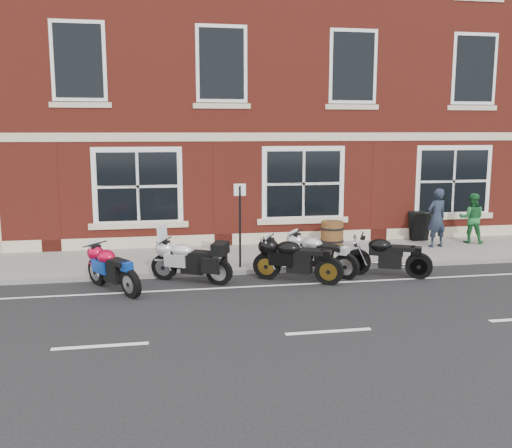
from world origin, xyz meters
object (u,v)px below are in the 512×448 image
Objects in this scene: moto_naked_black at (386,255)px; a_board_sign at (419,226)px; moto_sport_silver at (319,253)px; moto_touring_silver at (189,259)px; parking_sign at (240,219)px; pedestrian_left at (437,218)px; pedestrian_right at (472,218)px; barrel_planter at (332,234)px; moto_sport_black at (296,258)px; moto_sport_red at (113,267)px.

moto_naked_black is 2.13× the size of a_board_sign.
a_board_sign is at bearing -7.90° from moto_sport_silver.
parking_sign is at bearing -31.34° from moto_touring_silver.
pedestrian_left is (2.69, 2.63, 0.45)m from moto_naked_black.
barrel_planter is (-4.47, 0.13, -0.39)m from pedestrian_right.
pedestrian_left is (7.54, 2.29, 0.45)m from moto_touring_silver.
pedestrian_right is at bearing -34.20° from moto_sport_black.
moto_sport_red is 9.68m from pedestrian_left.
moto_sport_silver is 0.91× the size of pedestrian_left.
pedestrian_left is 1.92× the size of a_board_sign.
pedestrian_left is at bearing -31.60° from moto_sport_black.
barrel_planter is (1.20, 2.66, -0.04)m from moto_sport_silver.
pedestrian_right is at bearing -24.32° from a_board_sign.
a_board_sign is (-1.42, 0.64, -0.32)m from pedestrian_right.
moto_touring_silver is at bearing 110.29° from moto_sport_black.
pedestrian_left is 6.39m from parking_sign.
pedestrian_right reaches higher than moto_sport_black.
pedestrian_left reaches higher than moto_sport_black.
parking_sign is (-3.50, 1.10, 0.81)m from moto_naked_black.
moto_sport_red is 4.25m from moto_sport_black.
parking_sign reaches higher than a_board_sign.
moto_sport_red is at bearing 120.45° from moto_sport_black.
moto_sport_silver is at bearing -26.90° from moto_sport_red.
moto_sport_red is 0.92× the size of moto_naked_black.
a_board_sign is (7.50, 3.31, 0.02)m from moto_touring_silver.
moto_touring_silver is 8.20m from a_board_sign.
moto_touring_silver is 4.86m from moto_naked_black.
pedestrian_right is 4.49m from barrel_planter.
moto_naked_black is 4.51m from a_board_sign.
pedestrian_right is (8.92, 2.67, 0.34)m from moto_touring_silver.
moto_naked_black is 5.08m from pedestrian_right.
pedestrian_left reaches higher than moto_sport_silver.
moto_sport_red is 1.97× the size of a_board_sign.
moto_touring_silver is 1.16× the size of moto_sport_silver.
moto_sport_silver is at bearing -13.15° from parking_sign.
parking_sign is (-1.90, 0.62, 0.81)m from moto_sport_silver.
moto_naked_black is at bearing -57.86° from moto_sport_black.
moto_naked_black is (1.60, -0.48, -0.00)m from moto_sport_silver.
moto_sport_silver is at bearing -114.28° from barrel_planter.
a_board_sign is at bearing -11.59° from moto_sport_red.
moto_sport_black reaches higher than barrel_planter.
barrel_planter is (-3.05, -0.51, -0.07)m from a_board_sign.
parking_sign is at bearing -12.10° from moto_sport_red.
moto_sport_silver is 5.30m from a_board_sign.
barrel_planter is (6.18, 3.26, -0.03)m from moto_sport_red.
moto_touring_silver is 7.89m from pedestrian_left.
pedestrian_left reaches higher than moto_touring_silver.
moto_sport_silver is 1.04× the size of pedestrian_right.
parking_sign is at bearing 74.49° from moto_sport_black.
pedestrian_left is at bearing -43.92° from moto_touring_silver.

